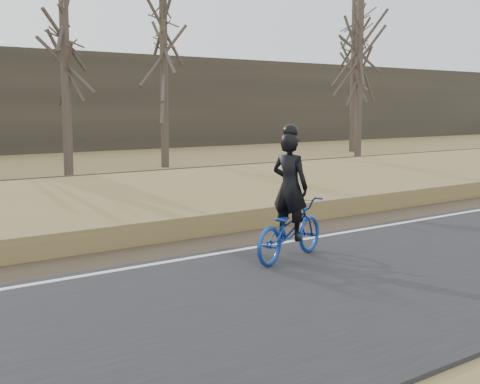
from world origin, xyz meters
TOP-DOWN VIEW (x-y plane):
  - ground at (0.00, 0.00)m, footprint 120.00×120.00m
  - road at (0.00, -2.50)m, footprint 120.00×6.00m
  - edge_line at (0.00, 0.20)m, footprint 120.00×0.12m
  - shoulder at (0.00, 1.20)m, footprint 120.00×1.60m
  - embankment at (0.00, 4.20)m, footprint 120.00×5.00m
  - ballast at (0.00, 8.00)m, footprint 120.00×3.00m
  - railroad at (0.00, 8.00)m, footprint 120.00×2.40m
  - cyclist at (-3.20, -0.90)m, footprint 2.12×1.25m
  - bare_tree_near_left at (-0.38, 14.89)m, footprint 0.36×0.36m
  - bare_tree_center at (4.81, 16.27)m, footprint 0.36×0.36m
  - bare_tree_right at (15.67, 14.61)m, footprint 0.36×0.36m
  - bare_tree_far_right at (19.28, 18.33)m, footprint 0.36×0.36m

SIDE VIEW (x-z plane):
  - ground at x=0.00m, z-range 0.00..0.00m
  - shoulder at x=0.00m, z-range 0.00..0.04m
  - road at x=0.00m, z-range 0.00..0.06m
  - edge_line at x=0.00m, z-range 0.06..0.07m
  - embankment at x=0.00m, z-range 0.00..0.44m
  - ballast at x=0.00m, z-range 0.00..0.45m
  - railroad at x=0.00m, z-range 0.38..0.67m
  - cyclist at x=-3.20m, z-range -0.37..1.98m
  - bare_tree_near_left at x=-0.38m, z-range 0.00..7.36m
  - bare_tree_center at x=4.81m, z-range 0.00..7.90m
  - bare_tree_right at x=15.67m, z-range 0.00..8.26m
  - bare_tree_far_right at x=19.28m, z-range 0.00..8.98m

